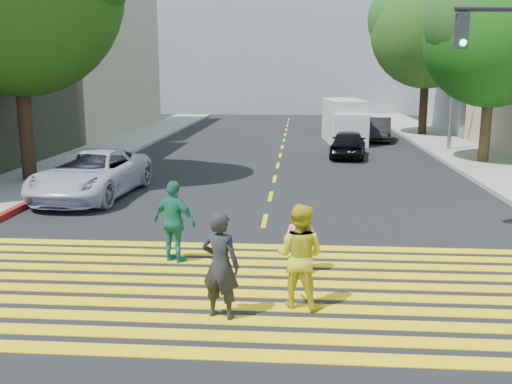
# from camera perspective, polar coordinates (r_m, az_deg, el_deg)

# --- Properties ---
(ground) EXTENTS (120.00, 120.00, 0.00)m
(ground) POSITION_cam_1_polar(r_m,az_deg,el_deg) (9.19, -1.44, -12.49)
(ground) COLOR black
(sidewalk_left) EXTENTS (3.00, 40.00, 0.15)m
(sidewalk_left) POSITION_cam_1_polar(r_m,az_deg,el_deg) (31.95, -12.78, 4.92)
(sidewalk_left) COLOR gray
(sidewalk_left) RESTS_ON ground
(sidewalk_right) EXTENTS (3.00, 60.00, 0.15)m
(sidewalk_right) POSITION_cam_1_polar(r_m,az_deg,el_deg) (24.82, 22.22, 2.39)
(sidewalk_right) COLOR gray
(sidewalk_right) RESTS_ON ground
(curb_red) EXTENTS (0.20, 8.00, 0.16)m
(curb_red) POSITION_cam_1_polar(r_m,az_deg,el_deg) (16.71, -23.49, -1.95)
(curb_red) COLOR maroon
(curb_red) RESTS_ON ground
(crosswalk) EXTENTS (13.40, 5.30, 0.01)m
(crosswalk) POSITION_cam_1_polar(r_m,az_deg,el_deg) (10.35, -0.73, -9.55)
(crosswalk) COLOR yellow
(crosswalk) RESTS_ON ground
(lane_line) EXTENTS (0.12, 34.40, 0.01)m
(lane_line) POSITION_cam_1_polar(r_m,az_deg,el_deg) (31.07, 2.72, 4.87)
(lane_line) COLOR yellow
(lane_line) RESTS_ON ground
(building_left_tan) EXTENTS (12.00, 16.00, 10.00)m
(building_left_tan) POSITION_cam_1_polar(r_m,az_deg,el_deg) (40.06, -21.11, 12.84)
(building_left_tan) COLOR tan
(building_left_tan) RESTS_ON ground
(backdrop_block) EXTENTS (30.00, 8.00, 12.00)m
(backdrop_block) POSITION_cam_1_polar(r_m,az_deg,el_deg) (56.37, 3.56, 14.11)
(backdrop_block) COLOR gray
(backdrop_block) RESTS_ON ground
(tree_right_near) EXTENTS (6.66, 6.45, 7.98)m
(tree_right_near) POSITION_cam_1_polar(r_m,az_deg,el_deg) (25.57, 22.78, 14.61)
(tree_right_near) COLOR #47371D
(tree_right_near) RESTS_ON ground
(tree_right_far) EXTENTS (8.93, 8.65, 9.65)m
(tree_right_far) POSITION_cam_1_polar(r_m,az_deg,el_deg) (35.92, 17.02, 15.74)
(tree_right_far) COLOR black
(tree_right_far) RESTS_ON ground
(pedestrian_man) EXTENTS (0.72, 0.59, 1.72)m
(pedestrian_man) POSITION_cam_1_polar(r_m,az_deg,el_deg) (8.92, -3.57, -7.34)
(pedestrian_man) COLOR #232226
(pedestrian_man) RESTS_ON ground
(pedestrian_woman) EXTENTS (1.01, 0.89, 1.73)m
(pedestrian_woman) POSITION_cam_1_polar(r_m,az_deg,el_deg) (9.34, 4.36, -6.38)
(pedestrian_woman) COLOR gold
(pedestrian_woman) RESTS_ON ground
(pedestrian_child) EXTENTS (0.69, 0.49, 1.32)m
(pedestrian_child) POSITION_cam_1_polar(r_m,az_deg,el_deg) (10.96, 4.49, -4.74)
(pedestrian_child) COLOR pink
(pedestrian_child) RESTS_ON ground
(pedestrian_extra) EXTENTS (1.06, 0.77, 1.68)m
(pedestrian_extra) POSITION_cam_1_polar(r_m,az_deg,el_deg) (11.60, -8.14, -2.98)
(pedestrian_extra) COLOR #1C725E
(pedestrian_extra) RESTS_ON ground
(white_sedan) EXTENTS (2.73, 5.34, 1.44)m
(white_sedan) POSITION_cam_1_polar(r_m,az_deg,el_deg) (18.25, -16.16, 1.73)
(white_sedan) COLOR #B7B2CD
(white_sedan) RESTS_ON ground
(dark_car_near) EXTENTS (2.00, 3.91, 1.28)m
(dark_car_near) POSITION_cam_1_polar(r_m,az_deg,el_deg) (26.21, 9.19, 4.83)
(dark_car_near) COLOR black
(dark_car_near) RESTS_ON ground
(silver_car) EXTENTS (2.18, 4.73, 1.34)m
(silver_car) POSITION_cam_1_polar(r_m,az_deg,el_deg) (37.60, 8.26, 7.00)
(silver_car) COLOR #B0B0B0
(silver_car) RESTS_ON ground
(dark_car_parked) EXTENTS (1.90, 4.07, 1.29)m
(dark_car_parked) POSITION_cam_1_polar(r_m,az_deg,el_deg) (32.86, 12.12, 6.13)
(dark_car_parked) COLOR black
(dark_car_parked) RESTS_ON ground
(white_van) EXTENTS (2.24, 5.08, 2.33)m
(white_van) POSITION_cam_1_polar(r_m,az_deg,el_deg) (31.73, 8.87, 6.90)
(white_van) COLOR silver
(white_van) RESTS_ON ground
(street_lamp) EXTENTS (2.15, 0.72, 9.58)m
(street_lamp) POSITION_cam_1_polar(r_m,az_deg,el_deg) (29.02, 19.00, 14.64)
(street_lamp) COLOR gray
(street_lamp) RESTS_ON ground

